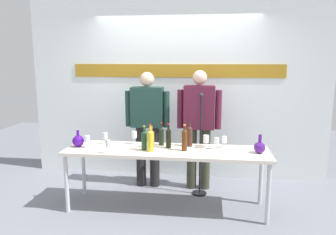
{
  "coord_description": "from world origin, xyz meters",
  "views": [
    {
      "loc": [
        0.51,
        -3.77,
        1.84
      ],
      "look_at": [
        0.0,
        0.15,
        1.13
      ],
      "focal_mm": 34.43,
      "sensor_mm": 36.0,
      "label": 1
    }
  ],
  "objects_px": {
    "wine_glass_right_0": "(217,141)",
    "microphone_stand": "(200,162)",
    "wine_glass_left_2": "(134,135)",
    "wine_glass_left_3": "(108,144)",
    "wine_bottle_0": "(144,140)",
    "wine_glass_right_3": "(206,140)",
    "wine_glass_left_1": "(105,136)",
    "wine_bottle_1": "(152,138)",
    "wine_bottle_4": "(168,137)",
    "wine_bottle_5": "(150,140)",
    "decanter_blue_right": "(260,147)",
    "wine_bottle_2": "(161,136)",
    "wine_glass_right_1": "(206,139)",
    "presenter_left": "(147,121)",
    "display_table": "(166,154)",
    "wine_bottle_3": "(184,139)",
    "wine_glass_right_2": "(224,140)",
    "wine_glass_left_0": "(87,139)",
    "presenter_right": "(199,122)",
    "wine_bottle_6": "(190,136)",
    "decanter_blue_left": "(78,141)"
  },
  "relations": [
    {
      "from": "wine_glass_right_0",
      "to": "microphone_stand",
      "type": "relative_size",
      "value": 0.1
    },
    {
      "from": "wine_glass_left_2",
      "to": "wine_glass_left_3",
      "type": "relative_size",
      "value": 1.01
    },
    {
      "from": "wine_glass_left_2",
      "to": "wine_bottle_0",
      "type": "bearing_deg",
      "value": -54.6
    },
    {
      "from": "wine_glass_right_3",
      "to": "wine_glass_left_1",
      "type": "bearing_deg",
      "value": 177.78
    },
    {
      "from": "wine_bottle_1",
      "to": "wine_glass_left_3",
      "type": "bearing_deg",
      "value": -145.44
    },
    {
      "from": "wine_bottle_4",
      "to": "wine_bottle_5",
      "type": "distance_m",
      "value": 0.27
    },
    {
      "from": "decanter_blue_right",
      "to": "wine_bottle_0",
      "type": "xyz_separation_m",
      "value": [
        -1.37,
        -0.04,
        0.05
      ]
    },
    {
      "from": "wine_glass_left_3",
      "to": "wine_glass_right_0",
      "type": "bearing_deg",
      "value": 15.08
    },
    {
      "from": "decanter_blue_right",
      "to": "wine_glass_left_2",
      "type": "relative_size",
      "value": 1.35
    },
    {
      "from": "wine_bottle_2",
      "to": "wine_glass_right_1",
      "type": "bearing_deg",
      "value": 1.07
    },
    {
      "from": "presenter_left",
      "to": "wine_glass_left_3",
      "type": "height_order",
      "value": "presenter_left"
    },
    {
      "from": "display_table",
      "to": "wine_bottle_1",
      "type": "distance_m",
      "value": 0.27
    },
    {
      "from": "wine_bottle_5",
      "to": "wine_bottle_2",
      "type": "bearing_deg",
      "value": 73.42
    },
    {
      "from": "presenter_left",
      "to": "wine_glass_left_1",
      "type": "height_order",
      "value": "presenter_left"
    },
    {
      "from": "wine_bottle_3",
      "to": "wine_glass_right_2",
      "type": "xyz_separation_m",
      "value": [
        0.48,
        0.18,
        -0.04
      ]
    },
    {
      "from": "display_table",
      "to": "wine_glass_right_1",
      "type": "relative_size",
      "value": 17.04
    },
    {
      "from": "display_table",
      "to": "wine_glass_right_0",
      "type": "distance_m",
      "value": 0.63
    },
    {
      "from": "wine_glass_right_1",
      "to": "wine_glass_right_2",
      "type": "xyz_separation_m",
      "value": [
        0.23,
        -0.04,
        0.0
      ]
    },
    {
      "from": "wine_bottle_3",
      "to": "wine_glass_right_0",
      "type": "relative_size",
      "value": 2.21
    },
    {
      "from": "wine_bottle_5",
      "to": "wine_glass_left_3",
      "type": "distance_m",
      "value": 0.5
    },
    {
      "from": "presenter_left",
      "to": "wine_bottle_2",
      "type": "bearing_deg",
      "value": -61.12
    },
    {
      "from": "wine_glass_right_3",
      "to": "microphone_stand",
      "type": "relative_size",
      "value": 0.11
    },
    {
      "from": "display_table",
      "to": "wine_glass_right_1",
      "type": "bearing_deg",
      "value": 22.97
    },
    {
      "from": "wine_glass_left_0",
      "to": "microphone_stand",
      "type": "xyz_separation_m",
      "value": [
        1.39,
        0.53,
        -0.41
      ]
    },
    {
      "from": "wine_bottle_1",
      "to": "wine_bottle_3",
      "type": "relative_size",
      "value": 0.93
    },
    {
      "from": "wine_glass_left_2",
      "to": "wine_bottle_2",
      "type": "bearing_deg",
      "value": -2.74
    },
    {
      "from": "wine_bottle_3",
      "to": "wine_bottle_5",
      "type": "bearing_deg",
      "value": -168.14
    },
    {
      "from": "wine_glass_right_2",
      "to": "wine_glass_left_1",
      "type": "bearing_deg",
      "value": 179.74
    },
    {
      "from": "decanter_blue_right",
      "to": "wine_glass_right_0",
      "type": "xyz_separation_m",
      "value": [
        -0.5,
        0.1,
        0.03
      ]
    },
    {
      "from": "presenter_left",
      "to": "presenter_right",
      "type": "relative_size",
      "value": 0.98
    },
    {
      "from": "wine_glass_left_2",
      "to": "wine_glass_right_1",
      "type": "bearing_deg",
      "value": -0.41
    },
    {
      "from": "wine_bottle_0",
      "to": "wine_glass_right_2",
      "type": "relative_size",
      "value": 2.04
    },
    {
      "from": "wine_bottle_4",
      "to": "wine_bottle_1",
      "type": "bearing_deg",
      "value": -176.13
    },
    {
      "from": "wine_bottle_6",
      "to": "wine_glass_right_0",
      "type": "height_order",
      "value": "wine_bottle_6"
    },
    {
      "from": "wine_bottle_5",
      "to": "wine_glass_left_1",
      "type": "bearing_deg",
      "value": 157.18
    },
    {
      "from": "decanter_blue_right",
      "to": "wine_glass_right_1",
      "type": "height_order",
      "value": "decanter_blue_right"
    },
    {
      "from": "wine_bottle_1",
      "to": "wine_glass_right_1",
      "type": "bearing_deg",
      "value": 11.84
    },
    {
      "from": "display_table",
      "to": "wine_glass_right_3",
      "type": "xyz_separation_m",
      "value": [
        0.48,
        0.12,
        0.17
      ]
    },
    {
      "from": "decanter_blue_left",
      "to": "wine_bottle_0",
      "type": "xyz_separation_m",
      "value": [
        0.85,
        -0.04,
        0.05
      ]
    },
    {
      "from": "wine_bottle_5",
      "to": "wine_glass_left_2",
      "type": "distance_m",
      "value": 0.42
    },
    {
      "from": "wine_glass_left_3",
      "to": "wine_glass_right_3",
      "type": "distance_m",
      "value": 1.19
    },
    {
      "from": "presenter_right",
      "to": "presenter_left",
      "type": "bearing_deg",
      "value": -180.0
    },
    {
      "from": "display_table",
      "to": "decanter_blue_right",
      "type": "relative_size",
      "value": 11.05
    },
    {
      "from": "wine_bottle_1",
      "to": "wine_glass_right_2",
      "type": "relative_size",
      "value": 2.03
    },
    {
      "from": "presenter_right",
      "to": "wine_bottle_2",
      "type": "distance_m",
      "value": 0.69
    },
    {
      "from": "display_table",
      "to": "wine_glass_left_0",
      "type": "bearing_deg",
      "value": -177.25
    },
    {
      "from": "wine_glass_left_1",
      "to": "wine_glass_right_0",
      "type": "distance_m",
      "value": 1.43
    },
    {
      "from": "wine_bottle_1",
      "to": "wine_glass_left_1",
      "type": "height_order",
      "value": "wine_bottle_1"
    },
    {
      "from": "wine_glass_left_0",
      "to": "display_table",
      "type": "bearing_deg",
      "value": 2.75
    },
    {
      "from": "display_table",
      "to": "wine_bottle_4",
      "type": "height_order",
      "value": "wine_bottle_4"
    }
  ]
}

